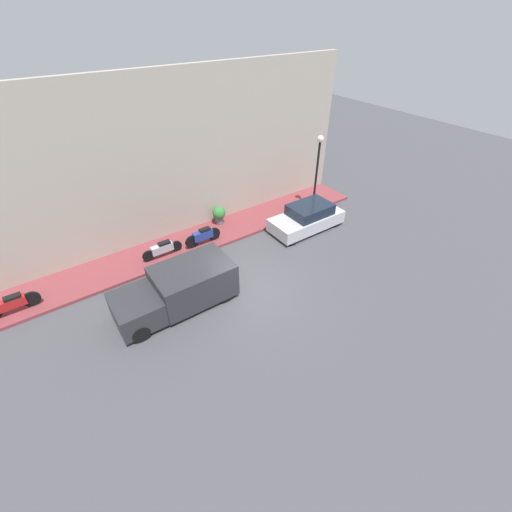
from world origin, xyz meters
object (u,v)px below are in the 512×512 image
Objects in this scene: motorcycle_blue at (203,236)px; potted_plant at (219,214)px; parked_car at (307,218)px; scooter_silver at (162,249)px; delivery_van at (177,289)px; motorcycle_red at (11,304)px; streetlamp at (318,159)px.

potted_plant is at bearing -53.11° from motorcycle_blue.
parked_car reaches higher than motorcycle_blue.
scooter_silver is at bearing 75.63° from parked_car.
scooter_silver is (3.31, -0.72, -0.30)m from delivery_van.
parked_car reaches higher than motorcycle_red.
scooter_silver is at bearing 86.80° from streetlamp.
parked_car is 8.19m from delivery_van.
delivery_van is 4.18m from motorcycle_blue.
motorcycle_blue reaches higher than scooter_silver.
scooter_silver is (0.18, 2.05, -0.06)m from motorcycle_blue.
parked_car is 5.56m from motorcycle_blue.
delivery_van is at bearing 167.73° from scooter_silver.
streetlamp is (-0.33, -7.02, 2.43)m from motorcycle_blue.
parked_car reaches higher than scooter_silver.
motorcycle_red is at bearing 82.77° from parked_car.
motorcycle_blue is at bearing 87.34° from streetlamp.
parked_car is 4.70m from potted_plant.
streetlamp is (2.80, -9.79, 2.18)m from delivery_van.
delivery_van reaches higher than scooter_silver.
delivery_van is (-1.43, 8.06, 0.18)m from parked_car.
parked_car is 3.23m from streetlamp.
parked_car is at bearing -128.31° from potted_plant.
motorcycle_red is 8.24m from motorcycle_blue.
potted_plant reaches higher than motorcycle_red.
delivery_van is 3.40m from scooter_silver.
motorcycle_blue is at bearing 72.19° from parked_car.
potted_plant reaches higher than scooter_silver.
motorcycle_blue is (-0.01, -8.24, 0.02)m from motorcycle_red.
potted_plant is (1.53, 5.41, -2.31)m from streetlamp.
delivery_van is at bearing -119.88° from motorcycle_red.
delivery_van is 6.17m from potted_plant.
delivery_van is 2.43× the size of scooter_silver.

